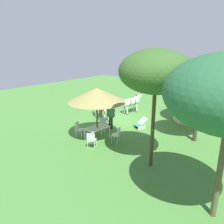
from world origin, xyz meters
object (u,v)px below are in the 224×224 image
thatched_hut (202,91)px  zebra_by_umbrella (102,106)px  guest_beside_umbrella (101,115)px  patio_chair_near_lawn (91,139)px  acacia_tree_right_background (156,72)px  patio_dining_table (97,129)px  standing_watcher (95,97)px  guest_behind_table (111,114)px  patio_chair_east_end (102,124)px  acacia_tree_left_background (202,78)px  striped_lounge_chair (140,124)px  zebra_nearest_camera (131,102)px  patio_chair_near_hut (117,134)px  shade_umbrella (97,95)px  patio_chair_west_end (79,128)px

thatched_hut → zebra_by_umbrella: (4.50, -5.60, -1.17)m
guest_beside_umbrella → zebra_by_umbrella: (-1.43, -1.24, 0.09)m
patio_chair_near_lawn → acacia_tree_right_background: bearing=-20.0°
patio_dining_table → zebra_by_umbrella: (-2.83, -2.27, 0.38)m
standing_watcher → guest_behind_table: bearing=117.6°
thatched_hut → guest_beside_umbrella: 7.47m
standing_watcher → patio_chair_east_end: bearing=110.7°
patio_chair_near_lawn → guest_behind_table: size_ratio=0.54×
patio_dining_table → acacia_tree_left_background: bearing=127.9°
thatched_hut → zebra_by_umbrella: size_ratio=1.99×
guest_behind_table → striped_lounge_chair: guest_behind_table is taller
zebra_nearest_camera → acacia_tree_right_background: acacia_tree_right_background is taller
patio_dining_table → guest_beside_umbrella: bearing=-143.7°
zebra_nearest_camera → patio_chair_near_hut: bearing=-53.9°
acacia_tree_right_background → patio_dining_table: bearing=-97.9°
acacia_tree_left_background → patio_dining_table: bearing=-52.1°
standing_watcher → patio_chair_near_hut: bearing=115.5°
thatched_hut → patio_dining_table: size_ratio=3.01×
patio_chair_near_lawn → acacia_tree_left_background: size_ratio=0.20×
standing_watcher → zebra_by_umbrella: standing_watcher is taller
acacia_tree_right_background → thatched_hut: bearing=-175.4°
shade_umbrella → standing_watcher: bearing=-134.0°
acacia_tree_left_background → patio_chair_west_end: bearing=-55.1°
patio_chair_west_end → zebra_nearest_camera: bearing=163.3°
patio_chair_west_end → guest_behind_table: (-2.22, 0.67, 0.48)m
standing_watcher → zebra_nearest_camera: standing_watcher is taller
patio_dining_table → patio_chair_east_end: (-1.09, -0.60, -0.13)m
guest_beside_umbrella → acacia_tree_left_background: 6.50m
patio_dining_table → patio_chair_near_lawn: bearing=29.1°
patio_chair_near_hut → acacia_tree_right_background: bearing=-126.5°
patio_chair_west_end → guest_behind_table: size_ratio=0.54×
guest_beside_umbrella → standing_watcher: 4.77m
patio_chair_near_hut → striped_lounge_chair: 2.84m
striped_lounge_chair → acacia_tree_right_background: size_ratio=0.18×
standing_watcher → acacia_tree_right_background: size_ratio=0.33×
thatched_hut → patio_chair_east_end: size_ratio=4.97×
shade_umbrella → patio_chair_near_lawn: 2.50m
striped_lounge_chair → zebra_by_umbrella: zebra_by_umbrella is taller
acacia_tree_left_background → guest_beside_umbrella: bearing=-69.2°
shade_umbrella → patio_chair_east_end: shade_umbrella is taller
zebra_nearest_camera → guest_behind_table: bearing=-65.9°
patio_chair_near_lawn → patio_chair_near_hut: bearing=39.5°
thatched_hut → patio_chair_near_hut: 7.46m
standing_watcher → shade_umbrella: bearing=106.7°
acacia_tree_left_background → patio_chair_east_end: bearing=-64.7°
acacia_tree_right_background → patio_chair_east_end: bearing=-109.7°
guest_behind_table → striped_lounge_chair: (-1.42, 1.40, -0.74)m
thatched_hut → patio_chair_east_end: bearing=-32.2°
striped_lounge_chair → patio_chair_east_end: bearing=76.3°
patio_chair_east_end → zebra_by_umbrella: (-1.74, -1.67, 0.51)m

